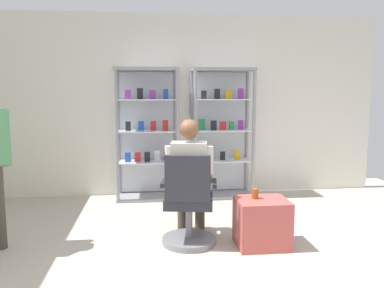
# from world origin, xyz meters

# --- Properties ---
(ground_plane) EXTENTS (7.20, 7.20, 0.00)m
(ground_plane) POSITION_xyz_m (0.00, 0.00, 0.00)
(ground_plane) COLOR #B2A899
(back_wall) EXTENTS (6.00, 0.10, 2.70)m
(back_wall) POSITION_xyz_m (0.00, 3.00, 1.35)
(back_wall) COLOR silver
(back_wall) RESTS_ON ground
(display_cabinet_left) EXTENTS (0.90, 0.45, 1.90)m
(display_cabinet_left) POSITION_xyz_m (-0.55, 2.76, 0.96)
(display_cabinet_left) COLOR gray
(display_cabinet_left) RESTS_ON ground
(display_cabinet_right) EXTENTS (0.90, 0.45, 1.90)m
(display_cabinet_right) POSITION_xyz_m (0.55, 2.76, 0.97)
(display_cabinet_right) COLOR gray
(display_cabinet_right) RESTS_ON ground
(office_chair) EXTENTS (0.60, 0.56, 0.96)m
(office_chair) POSITION_xyz_m (-0.14, 0.86, 0.39)
(office_chair) COLOR slate
(office_chair) RESTS_ON ground
(seated_shopkeeper) EXTENTS (0.53, 0.60, 1.29)m
(seated_shopkeeper) POSITION_xyz_m (-0.11, 1.02, 0.71)
(seated_shopkeeper) COLOR #3F382D
(seated_shopkeeper) RESTS_ON ground
(storage_crate) EXTENTS (0.51, 0.44, 0.48)m
(storage_crate) POSITION_xyz_m (0.60, 0.77, 0.24)
(storage_crate) COLOR #B24C47
(storage_crate) RESTS_ON ground
(tea_glass) EXTENTS (0.07, 0.07, 0.10)m
(tea_glass) POSITION_xyz_m (0.53, 0.81, 0.54)
(tea_glass) COLOR brown
(tea_glass) RESTS_ON storage_crate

